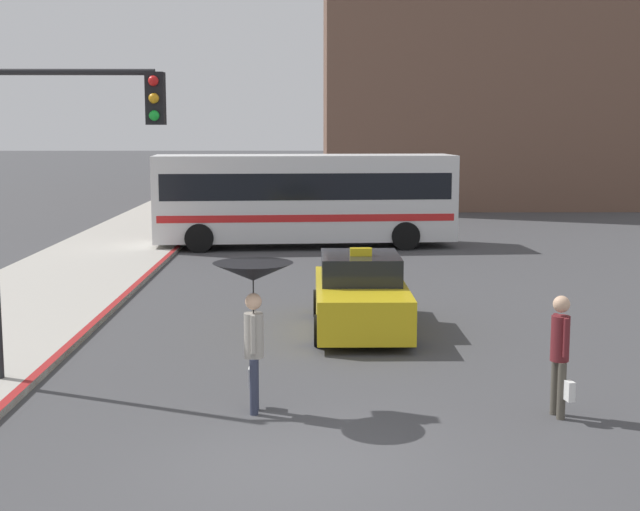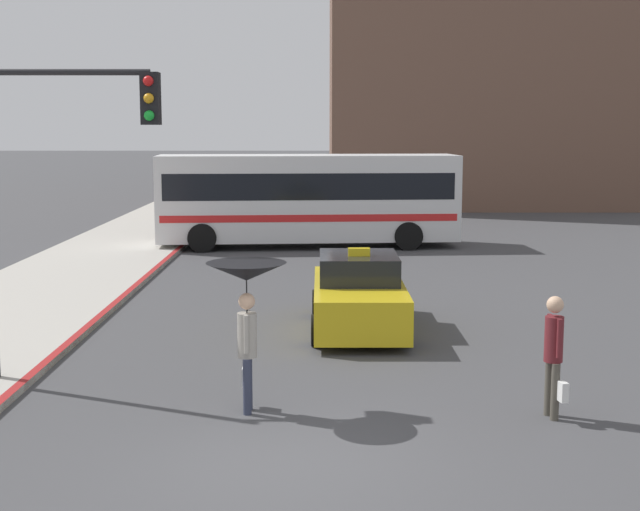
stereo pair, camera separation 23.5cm
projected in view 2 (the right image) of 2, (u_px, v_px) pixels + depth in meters
The scene contains 6 objects.
ground_plane at pixel (291, 464), 10.94m from camera, with size 300.00×300.00×0.00m, color #424244.
taxi at pixel (360, 296), 18.12m from camera, with size 1.91×4.22×1.70m.
city_bus at pixel (309, 196), 30.75m from camera, with size 10.40×3.26×3.17m.
pedestrian_with_umbrella at pixel (248, 288), 12.70m from camera, with size 1.15×1.15×2.20m.
pedestrian_man at pixel (555, 350), 12.55m from camera, with size 0.30×0.55×1.76m.
traffic_light at pixel (58, 159), 13.84m from camera, with size 2.82×0.38×5.24m.
Camera 2 is at (0.38, -10.46, 4.10)m, focal length 50.00 mm.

